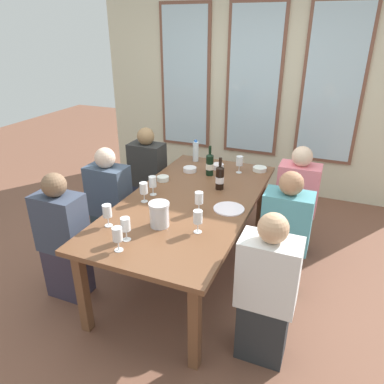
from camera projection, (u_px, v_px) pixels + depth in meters
ground_plane at (190, 269)px, 3.44m from camera, size 12.00×12.00×0.00m
back_wall_with_windows at (254, 82)px, 4.64m from camera, size 4.27×0.10×2.90m
dining_table at (190, 207)px, 3.16m from camera, size 1.07×2.13×0.74m
white_plate_0 at (229, 209)px, 2.96m from camera, size 0.25×0.25×0.01m
metal_pitcher at (159, 214)px, 2.68m from camera, size 0.16×0.16×0.19m
wine_bottle_0 at (220, 177)px, 3.28m from camera, size 0.08×0.08×0.30m
wine_bottle_1 at (210, 164)px, 3.59m from camera, size 0.08×0.08×0.30m
tasting_bowl_0 at (190, 169)px, 3.72m from camera, size 0.14×0.14×0.04m
tasting_bowl_1 at (218, 166)px, 3.79m from camera, size 0.12×0.12×0.05m
tasting_bowl_2 at (260, 169)px, 3.73m from camera, size 0.14×0.14×0.04m
tasting_bowl_3 at (163, 178)px, 3.50m from camera, size 0.12×0.12×0.04m
water_bottle at (196, 151)px, 3.97m from camera, size 0.06×0.06×0.24m
wine_glass_0 at (107, 211)px, 2.67m from camera, size 0.07×0.07×0.17m
wine_glass_1 at (198, 217)px, 2.59m from camera, size 0.07×0.07×0.17m
wine_glass_2 at (126, 225)px, 2.49m from camera, size 0.07×0.07×0.17m
wine_glass_3 at (117, 235)px, 2.37m from camera, size 0.07×0.07×0.17m
wine_glass_4 at (199, 199)px, 2.87m from camera, size 0.07×0.07×0.17m
wine_glass_5 at (239, 161)px, 3.65m from camera, size 0.07×0.07×0.17m
wine_glass_6 at (153, 182)px, 3.17m from camera, size 0.07×0.07×0.17m
wine_glass_7 at (144, 189)px, 3.04m from camera, size 0.07×0.07×0.17m
seated_person_0 at (148, 178)px, 4.12m from camera, size 0.38×0.24×1.11m
seated_person_1 at (296, 204)px, 3.53m from camera, size 0.38×0.24×1.11m
seated_person_2 at (64, 240)px, 2.93m from camera, size 0.38×0.24×1.11m
seated_person_3 at (266, 293)px, 2.35m from camera, size 0.38×0.24×1.11m
seated_person_4 at (110, 206)px, 3.49m from camera, size 0.38×0.24×1.11m
seated_person_5 at (284, 238)px, 2.96m from camera, size 0.38×0.24×1.11m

